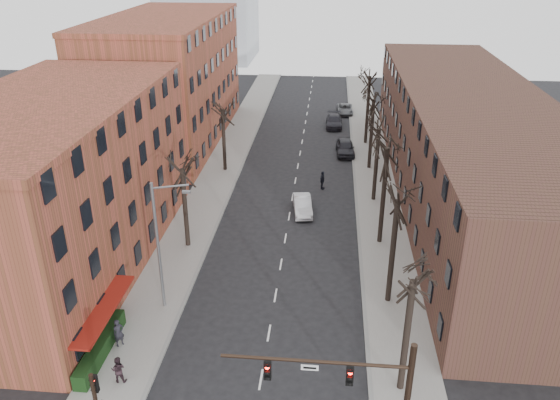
% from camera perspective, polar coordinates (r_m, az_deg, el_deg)
% --- Properties ---
extents(sidewalk_left, '(4.00, 90.00, 0.15)m').
position_cam_1_polar(sidewalk_left, '(59.18, -5.94, 3.53)').
color(sidewalk_left, gray).
rests_on(sidewalk_left, ground).
extents(sidewalk_right, '(4.00, 90.00, 0.15)m').
position_cam_1_polar(sidewalk_right, '(58.30, 9.70, 2.95)').
color(sidewalk_right, gray).
rests_on(sidewalk_right, ground).
extents(building_left_near, '(12.00, 26.00, 12.00)m').
position_cam_1_polar(building_left_near, '(42.05, -22.31, 1.08)').
color(building_left_near, brown).
rests_on(building_left_near, ground).
extents(building_left_far, '(12.00, 28.00, 14.00)m').
position_cam_1_polar(building_left_far, '(67.39, -11.59, 12.04)').
color(building_left_far, brown).
rests_on(building_left_far, ground).
extents(building_right, '(12.00, 50.00, 10.00)m').
position_cam_1_polar(building_right, '(53.25, 19.06, 5.39)').
color(building_right, '#462B20').
rests_on(building_right, ground).
extents(awning_left, '(1.20, 7.00, 0.15)m').
position_cam_1_polar(awning_left, '(35.46, -17.32, -14.25)').
color(awning_left, maroon).
rests_on(awning_left, ground).
extents(hedge, '(0.80, 6.00, 1.00)m').
position_cam_1_polar(hedge, '(34.39, -18.24, -14.42)').
color(hedge, black).
rests_on(hedge, sidewalk_left).
extents(tree_right_a, '(5.20, 5.20, 10.00)m').
position_cam_1_polar(tree_right_a, '(31.97, 12.41, -18.73)').
color(tree_right_a, black).
rests_on(tree_right_a, ground).
extents(tree_right_b, '(5.20, 5.20, 10.80)m').
position_cam_1_polar(tree_right_b, '(38.10, 11.17, -10.37)').
color(tree_right_b, black).
rests_on(tree_right_b, ground).
extents(tree_right_c, '(5.20, 5.20, 11.60)m').
position_cam_1_polar(tree_right_c, '(44.82, 10.32, -4.41)').
color(tree_right_c, black).
rests_on(tree_right_c, ground).
extents(tree_right_d, '(5.20, 5.20, 10.00)m').
position_cam_1_polar(tree_right_d, '(51.91, 9.71, -0.04)').
color(tree_right_d, black).
rests_on(tree_right_d, ground).
extents(tree_right_e, '(5.20, 5.20, 10.80)m').
position_cam_1_polar(tree_right_e, '(59.22, 9.25, 3.27)').
color(tree_right_e, black).
rests_on(tree_right_e, ground).
extents(tree_right_f, '(5.20, 5.20, 11.60)m').
position_cam_1_polar(tree_right_f, '(66.70, 8.89, 5.84)').
color(tree_right_f, black).
rests_on(tree_right_f, ground).
extents(tree_left_a, '(5.20, 5.20, 9.50)m').
position_cam_1_polar(tree_left_a, '(44.22, -9.55, -4.78)').
color(tree_left_a, black).
rests_on(tree_left_a, ground).
extents(tree_left_b, '(5.20, 5.20, 9.50)m').
position_cam_1_polar(tree_left_b, '(58.22, -5.74, 3.09)').
color(tree_left_b, black).
rests_on(tree_left_b, ground).
extents(signal_mast_arm, '(8.14, 0.30, 7.20)m').
position_cam_1_polar(signal_mast_arm, '(25.11, 9.48, -19.38)').
color(signal_mast_arm, black).
rests_on(signal_mast_arm, ground).
extents(streetlight, '(2.45, 0.22, 9.03)m').
position_cam_1_polar(streetlight, '(34.97, -12.41, -4.25)').
color(streetlight, slate).
rests_on(streetlight, ground).
extents(silver_sedan, '(2.08, 4.50, 1.43)m').
position_cam_1_polar(silver_sedan, '(48.62, 2.37, -0.56)').
color(silver_sedan, silver).
rests_on(silver_sedan, ground).
extents(parked_car_near, '(2.26, 4.99, 1.66)m').
position_cam_1_polar(parked_car_near, '(62.72, 6.83, 5.50)').
color(parked_car_near, black).
rests_on(parked_car_near, ground).
extents(parked_car_mid, '(2.09, 5.07, 1.47)m').
position_cam_1_polar(parked_car_mid, '(72.35, 5.66, 8.19)').
color(parked_car_mid, black).
rests_on(parked_car_mid, ground).
extents(parked_car_far, '(2.31, 4.73, 1.29)m').
position_cam_1_polar(parked_car_far, '(78.38, 6.79, 9.41)').
color(parked_car_far, '#54575B').
rests_on(parked_car_far, ground).
extents(pedestrian_a, '(0.76, 0.76, 1.78)m').
position_cam_1_polar(pedestrian_a, '(34.51, -16.50, -13.17)').
color(pedestrian_a, black).
rests_on(pedestrian_a, sidewalk_left).
extents(pedestrian_b, '(0.84, 0.69, 1.61)m').
position_cam_1_polar(pedestrian_b, '(32.20, -16.56, -16.61)').
color(pedestrian_b, black).
rests_on(pedestrian_b, sidewalk_left).
extents(pedestrian_crossing, '(0.75, 1.15, 1.82)m').
position_cam_1_polar(pedestrian_crossing, '(53.37, 4.45, 2.07)').
color(pedestrian_crossing, black).
rests_on(pedestrian_crossing, ground).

